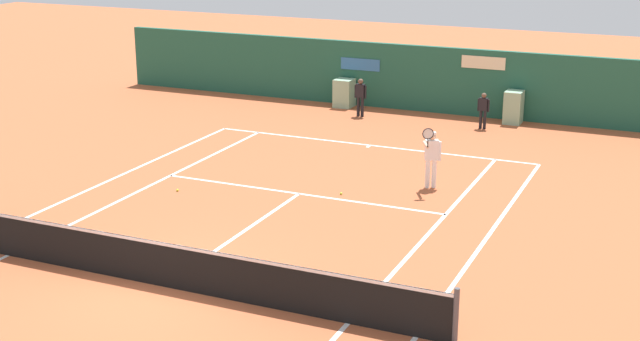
# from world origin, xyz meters

# --- Properties ---
(ground_plane) EXTENTS (80.00, 80.00, 0.01)m
(ground_plane) POSITION_xyz_m (-0.00, 0.58, 0.00)
(ground_plane) COLOR #B25633
(tennis_net) EXTENTS (12.10, 0.10, 1.07)m
(tennis_net) POSITION_xyz_m (0.00, 0.00, 0.51)
(tennis_net) COLOR #4C4C51
(tennis_net) RESTS_ON ground_plane
(sponsor_back_wall) EXTENTS (25.00, 1.02, 2.41)m
(sponsor_back_wall) POSITION_xyz_m (0.02, 16.97, 1.17)
(sponsor_back_wall) COLOR #1E5642
(sponsor_back_wall) RESTS_ON ground_plane
(player_on_baseline) EXTENTS (0.46, 0.82, 1.79)m
(player_on_baseline) POSITION_xyz_m (3.02, 8.30, 0.94)
(player_on_baseline) COLOR white
(player_on_baseline) RESTS_ON ground_plane
(ball_kid_centre_post) EXTENTS (0.41, 0.17, 1.24)m
(ball_kid_centre_post) POSITION_xyz_m (2.73, 15.25, 0.71)
(ball_kid_centre_post) COLOR black
(ball_kid_centre_post) RESTS_ON ground_plane
(ball_kid_left_post) EXTENTS (0.46, 0.19, 1.37)m
(ball_kid_left_post) POSITION_xyz_m (-1.73, 15.25, 0.79)
(ball_kid_left_post) COLOR black
(ball_kid_left_post) RESTS_ON ground_plane
(tennis_ball_mid_court) EXTENTS (0.07, 0.07, 0.07)m
(tennis_ball_mid_court) POSITION_xyz_m (2.13, 1.54, 0.03)
(tennis_ball_mid_court) COLOR #CCE033
(tennis_ball_mid_court) RESTS_ON ground_plane
(tennis_ball_by_sideline) EXTENTS (0.07, 0.07, 0.07)m
(tennis_ball_by_sideline) POSITION_xyz_m (-3.05, 5.27, 0.03)
(tennis_ball_by_sideline) COLOR #CCE033
(tennis_ball_by_sideline) RESTS_ON ground_plane
(tennis_ball_near_service_line) EXTENTS (0.07, 0.07, 0.07)m
(tennis_ball_near_service_line) POSITION_xyz_m (1.05, 6.78, 0.03)
(tennis_ball_near_service_line) COLOR #CCE033
(tennis_ball_near_service_line) RESTS_ON ground_plane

